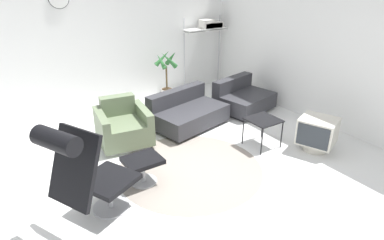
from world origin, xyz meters
name	(u,v)px	position (x,y,z in m)	size (l,w,h in m)	color
ground_plane	(188,168)	(0.00, 0.00, 0.00)	(12.00, 12.00, 0.00)	white
wall_back	(104,37)	(0.00, 3.03, 1.40)	(12.00, 0.09, 2.80)	white
wall_right	(331,47)	(2.92, 0.00, 1.40)	(0.06, 12.00, 2.80)	white
round_rug	(190,169)	(0.00, -0.04, 0.00)	(2.09, 2.09, 0.01)	gray
lounge_chair	(83,167)	(-1.56, -0.37, 0.75)	(1.10, 0.90, 1.28)	#BCBCC1
ottoman	(143,165)	(-0.70, 0.03, 0.28)	(0.48, 0.41, 0.37)	#BCBCC1
armchair_red	(123,127)	(-0.46, 1.24, 0.28)	(0.91, 0.92, 0.73)	silver
couch_low	(187,113)	(0.78, 1.24, 0.23)	(1.46, 1.09, 0.62)	black
couch_second	(243,99)	(2.11, 1.24, 0.23)	(1.20, 1.04, 0.62)	black
side_table	(263,122)	(1.36, -0.09, 0.42)	(0.47, 0.47, 0.47)	black
crt_television	(317,133)	(1.97, -0.66, 0.30)	(0.65, 0.68, 0.54)	beige
potted_plant	(167,80)	(1.05, 2.44, 0.50)	(0.42, 0.42, 1.15)	silver
shelf_unit	(209,27)	(2.36, 2.77, 1.41)	(1.04, 0.28, 1.65)	#BCBCC1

